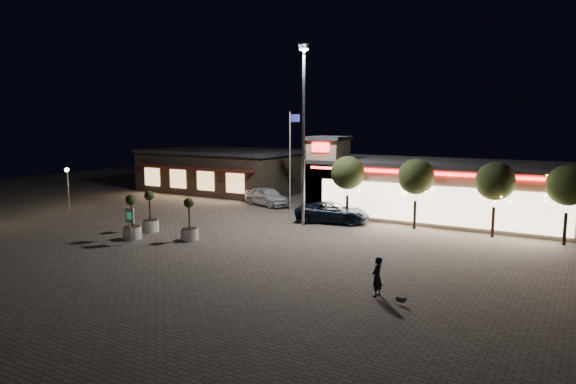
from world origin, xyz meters
The scene contains 18 objects.
ground centered at (0.00, 0.00, 0.00)m, with size 90.00×90.00×0.00m, color #635950.
retail_building centered at (9.51, 15.82, 2.21)m, with size 20.40×8.40×6.10m.
restaurant_building centered at (-14.00, 19.97, 2.16)m, with size 16.40×11.00×4.30m.
floodlight_pole centered at (2.00, 8.00, 7.02)m, with size 0.60×0.40×12.38m.
flagpole centered at (-1.90, 13.00, 4.74)m, with size 0.95×0.10×8.00m.
lamp_post_west centered at (-18.00, 4.00, 2.46)m, with size 0.36×0.36×3.48m.
string_tree_a centered at (4.00, 11.00, 3.56)m, with size 2.42×2.42×4.79m.
string_tree_b centered at (9.00, 11.00, 3.56)m, with size 2.42×2.42×4.79m.
string_tree_c centered at (14.00, 11.00, 3.56)m, with size 2.42×2.42×4.79m.
string_tree_d centered at (18.00, 11.00, 3.56)m, with size 2.42×2.42×4.79m.
pickup_truck centered at (3.20, 10.18, 0.74)m, with size 2.44×5.30×1.47m, color black.
white_sedan centered at (-4.89, 14.00, 0.81)m, with size 1.91×4.74×1.62m, color silver.
pedestrian centered at (11.70, -3.15, 0.84)m, with size 0.62×0.40×1.69m, color black.
dog centered at (12.95, -3.65, 0.25)m, with size 0.47×0.27×0.25m.
planter_left centered at (-5.83, 1.22, 0.85)m, with size 1.12×1.12×2.75m.
planter_mid centered at (-5.24, -0.90, 0.86)m, with size 1.13×1.13×2.78m.
planter_right centered at (-1.94, 0.68, 0.81)m, with size 1.07×1.07×2.63m.
valet_sign centered at (-4.42, -1.77, 1.50)m, with size 0.71×0.11×2.15m.
Camera 1 is at (19.03, -22.85, 7.30)m, focal length 32.00 mm.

